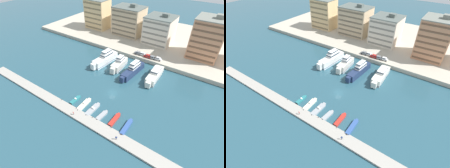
% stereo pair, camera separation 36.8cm
% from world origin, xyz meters
% --- Properties ---
extents(ground_plane, '(400.00, 400.00, 0.00)m').
position_xyz_m(ground_plane, '(0.00, 0.00, 0.00)').
color(ground_plane, '#285160').
extents(quay_promenade, '(180.00, 70.00, 2.11)m').
position_xyz_m(quay_promenade, '(0.00, 67.06, 1.06)').
color(quay_promenade, '#BCB29E').
rests_on(quay_promenade, ground).
extents(pier_dock, '(120.00, 4.44, 0.74)m').
position_xyz_m(pier_dock, '(0.00, -18.47, 0.37)').
color(pier_dock, '#A8A399').
rests_on(pier_dock, ground).
extents(yacht_white_far_left, '(5.86, 19.97, 8.92)m').
position_xyz_m(yacht_white_far_left, '(-17.94, 19.02, 2.65)').
color(yacht_white_far_left, white).
rests_on(yacht_white_far_left, ground).
extents(yacht_ivory_left, '(5.25, 15.38, 8.23)m').
position_xyz_m(yacht_ivory_left, '(-8.85, 19.19, 2.40)').
color(yacht_ivory_left, silver).
rests_on(yacht_ivory_left, ground).
extents(yacht_navy_mid_left, '(4.84, 19.62, 8.13)m').
position_xyz_m(yacht_navy_mid_left, '(-0.00, 18.40, 2.30)').
color(yacht_navy_mid_left, navy).
rests_on(yacht_navy_mid_left, ground).
extents(yacht_ivory_center_left, '(5.31, 18.15, 6.72)m').
position_xyz_m(yacht_ivory_center_left, '(10.77, 20.71, 2.01)').
color(yacht_ivory_center_left, silver).
rests_on(yacht_ivory_center_left, ground).
extents(motorboat_teal_far_left, '(1.59, 6.01, 1.20)m').
position_xyz_m(motorboat_teal_far_left, '(-10.04, -12.98, 0.43)').
color(motorboat_teal_far_left, teal).
rests_on(motorboat_teal_far_left, ground).
extents(motorboat_cream_left, '(2.63, 8.39, 1.11)m').
position_xyz_m(motorboat_cream_left, '(-5.22, -12.95, 0.37)').
color(motorboat_cream_left, beige).
rests_on(motorboat_cream_left, ground).
extents(motorboat_grey_mid_left, '(2.21, 8.29, 1.32)m').
position_xyz_m(motorboat_grey_mid_left, '(-0.53, -13.05, 0.41)').
color(motorboat_grey_mid_left, '#9EA3A8').
rests_on(motorboat_grey_mid_left, ground).
extents(motorboat_grey_center_left, '(2.12, 6.15, 0.83)m').
position_xyz_m(motorboat_grey_center_left, '(4.43, -13.48, 0.38)').
color(motorboat_grey_center_left, '#9EA3A8').
rests_on(motorboat_grey_center_left, ground).
extents(motorboat_red_center, '(1.81, 7.36, 0.89)m').
position_xyz_m(motorboat_red_center, '(9.59, -12.49, 0.44)').
color(motorboat_red_center, red).
rests_on(motorboat_red_center, ground).
extents(motorboat_blue_center_right, '(1.97, 8.22, 1.03)m').
position_xyz_m(motorboat_blue_center_right, '(15.04, -12.90, 0.51)').
color(motorboat_blue_center_right, '#33569E').
rests_on(motorboat_blue_center_right, ground).
extents(car_grey_far_left, '(4.14, 1.99, 1.80)m').
position_xyz_m(car_grey_far_left, '(-5.90, 34.74, 3.09)').
color(car_grey_far_left, slate).
rests_on(car_grey_far_left, quay_promenade).
extents(car_white_left, '(4.16, 2.04, 1.80)m').
position_xyz_m(car_white_left, '(-3.06, 35.10, 3.09)').
color(car_white_left, white).
rests_on(car_white_left, quay_promenade).
extents(car_red_mid_left, '(4.16, 2.05, 1.80)m').
position_xyz_m(car_red_mid_left, '(0.37, 34.48, 3.09)').
color(car_red_mid_left, red).
rests_on(car_red_mid_left, quay_promenade).
extents(car_grey_center_left, '(4.19, 2.11, 1.80)m').
position_xyz_m(car_grey_center_left, '(2.99, 34.55, 3.09)').
color(car_grey_center_left, slate).
rests_on(car_grey_center_left, quay_promenade).
extents(car_white_center, '(4.10, 1.93, 1.80)m').
position_xyz_m(car_white_center, '(6.33, 35.03, 3.09)').
color(car_white_center, white).
rests_on(car_white_center, quay_promenade).
extents(apartment_block_far_left, '(16.88, 12.43, 22.64)m').
position_xyz_m(apartment_block_far_left, '(-51.77, 56.01, 12.50)').
color(apartment_block_far_left, '#E0BC84').
rests_on(apartment_block_far_left, quay_promenade).
extents(apartment_block_left, '(20.11, 14.92, 20.62)m').
position_xyz_m(apartment_block_left, '(-26.05, 57.90, 11.47)').
color(apartment_block_left, '#C6AD89').
rests_on(apartment_block_left, quay_promenade).
extents(apartment_block_mid_left, '(16.96, 16.19, 18.74)m').
position_xyz_m(apartment_block_mid_left, '(-3.01, 56.38, 10.54)').
color(apartment_block_mid_left, silver).
rests_on(apartment_block_mid_left, quay_promenade).
extents(apartment_block_center_left, '(15.72, 15.36, 23.60)m').
position_xyz_m(apartment_block_center_left, '(25.13, 53.15, 12.97)').
color(apartment_block_center_left, tan).
rests_on(apartment_block_center_left, quay_promenade).
extents(pedestrian_near_edge, '(0.53, 0.47, 1.71)m').
position_xyz_m(pedestrian_near_edge, '(14.91, -19.36, 1.75)').
color(pedestrian_near_edge, '#282D3D').
rests_on(pedestrian_near_edge, pier_dock).
extents(pedestrian_mid_deck, '(0.58, 0.35, 1.58)m').
position_xyz_m(pedestrian_mid_deck, '(-4.58, -19.44, 1.67)').
color(pedestrian_mid_deck, '#4C515B').
rests_on(pedestrian_mid_deck, pier_dock).
extents(bollard_west, '(0.20, 0.20, 0.61)m').
position_xyz_m(bollard_west, '(-14.33, -16.50, 1.06)').
color(bollard_west, '#2D2D33').
rests_on(bollard_west, pier_dock).
extents(bollard_west_mid, '(0.20, 0.20, 0.61)m').
position_xyz_m(bollard_west_mid, '(-5.91, -16.50, 1.06)').
color(bollard_west_mid, '#2D2D33').
rests_on(bollard_west_mid, pier_dock).
extents(bollard_east_mid, '(0.20, 0.20, 0.61)m').
position_xyz_m(bollard_east_mid, '(2.51, -16.50, 1.06)').
color(bollard_east_mid, '#2D2D33').
rests_on(bollard_east_mid, pier_dock).
extents(bollard_east, '(0.20, 0.20, 0.61)m').
position_xyz_m(bollard_east, '(10.94, -16.50, 1.06)').
color(bollard_east, '#2D2D33').
rests_on(bollard_east, pier_dock).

